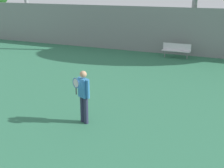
{
  "coord_description": "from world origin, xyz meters",
  "views": [
    {
      "loc": [
        3.67,
        -1.38,
        4.14
      ],
      "look_at": [
        -0.41,
        7.71,
        0.98
      ],
      "focal_mm": 50.0,
      "sensor_mm": 36.0,
      "label": 1
    }
  ],
  "objects": [
    {
      "name": "tennis_player",
      "position": [
        -0.83,
        6.5,
        0.95
      ],
      "size": [
        0.51,
        0.49,
        1.69
      ],
      "rotation": [
        0.0,
        0.0,
        -0.42
      ],
      "color": "#282D47",
      "rests_on": "ground_plane"
    },
    {
      "name": "bench_adjacent_court",
      "position": [
        -0.32,
        16.89,
        0.52
      ],
      "size": [
        1.68,
        0.4,
        0.85
      ],
      "color": "silver",
      "rests_on": "ground_plane"
    },
    {
      "name": "back_fence",
      "position": [
        0.0,
        17.78,
        1.44
      ],
      "size": [
        33.51,
        0.06,
        2.89
      ],
      "color": "gray",
      "rests_on": "ground_plane"
    }
  ]
}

